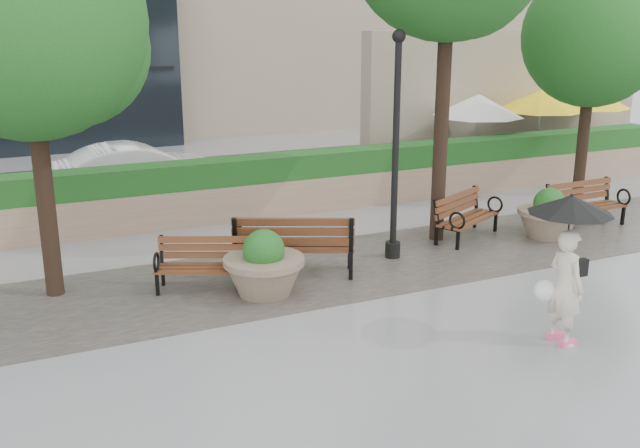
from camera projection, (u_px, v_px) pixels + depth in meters
name	position (u px, v px, depth m)	size (l,w,h in m)	color
ground	(417.00, 335.00, 10.06)	(100.00, 100.00, 0.00)	gray
cobble_strip	(327.00, 269.00, 12.68)	(28.00, 3.20, 0.01)	#383330
hedge_wall	(251.00, 187.00, 15.99)	(24.00, 0.80, 1.35)	tan
cafe_wall	(508.00, 97.00, 22.06)	(10.00, 0.60, 4.00)	tan
cafe_hedge	(540.00, 159.00, 20.36)	(8.00, 0.50, 0.90)	#1B501A
asphalt_street	(203.00, 181.00, 19.66)	(40.00, 7.00, 0.00)	black
bench_1	(207.00, 276.00, 11.63)	(1.72, 1.24, 0.87)	brown
bench_2	(294.00, 257.00, 12.35)	(2.19, 1.61, 1.10)	brown
bench_3	(467.00, 226.00, 14.42)	(1.81, 1.35, 0.91)	brown
bench_4	(585.00, 214.00, 15.23)	(1.80, 0.75, 0.96)	brown
planter_left	(264.00, 270.00, 11.41)	(1.30, 1.30, 1.09)	#7F6B56
planter_right	(548.00, 218.00, 14.43)	(1.24, 1.24, 1.04)	#7F6B56
lamppost	(395.00, 162.00, 12.83)	(0.28, 0.28, 4.13)	black
tree_0	(38.00, 29.00, 10.53)	(3.58, 3.50, 6.01)	black
tree_2	(595.00, 40.00, 17.11)	(3.47, 3.38, 5.60)	black
patio_umb_white	(478.00, 106.00, 19.69)	(2.50, 2.50, 2.30)	black
patio_umb_yellow_a	(541.00, 101.00, 20.93)	(2.50, 2.50, 2.30)	black
patio_umb_yellow_b	(588.00, 98.00, 21.80)	(2.50, 2.50, 2.30)	black
car_right	(138.00, 171.00, 17.66)	(1.44, 4.13, 1.36)	silver
pedestrian	(567.00, 255.00, 9.52)	(1.12, 1.12, 2.06)	beige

